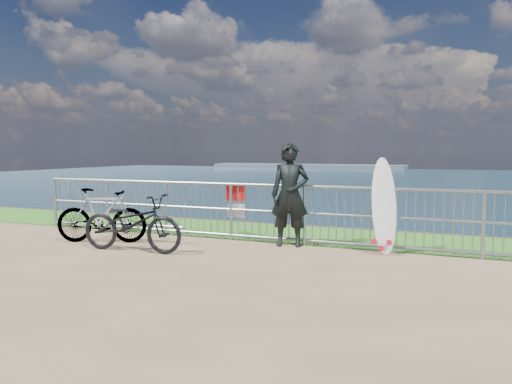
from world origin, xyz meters
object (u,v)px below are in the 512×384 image
at_px(bicycle_near, 132,223).
at_px(bicycle_far, 102,216).
at_px(surfer, 290,195).
at_px(surfboard, 384,209).

distance_m(bicycle_near, bicycle_far, 1.15).
relative_size(surfer, bicycle_far, 1.09).
bearing_deg(surfer, bicycle_far, -176.46).
bearing_deg(bicycle_near, bicycle_far, 61.84).
height_order(surfboard, bicycle_far, surfboard).
bearing_deg(bicycle_far, surfer, -92.72).
height_order(surfboard, bicycle_near, surfboard).
height_order(surfer, surfboard, surfer).
bearing_deg(bicycle_near, surfboard, -73.54).
height_order(surfer, bicycle_near, surfer).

